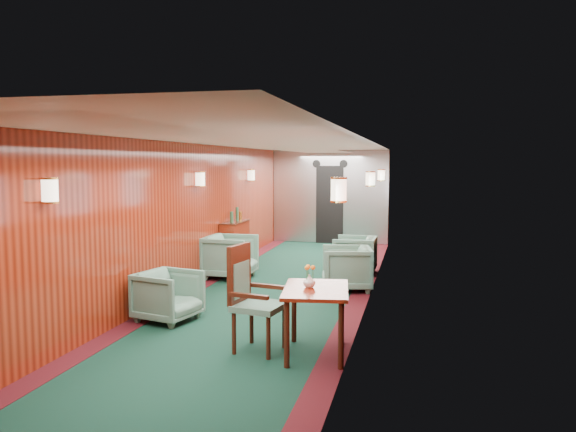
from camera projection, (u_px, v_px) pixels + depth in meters
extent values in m
plane|color=#0D2F21|center=(273.00, 294.00, 8.86)|extent=(12.00, 12.00, 0.00)
cube|color=white|center=(273.00, 145.00, 8.64)|extent=(3.00, 12.00, 0.10)
cube|color=white|center=(273.00, 144.00, 8.64)|extent=(1.20, 12.00, 0.06)
cube|color=maroon|center=(331.00, 197.00, 14.57)|extent=(3.00, 0.10, 2.40)
cube|color=maroon|center=(183.00, 217.00, 9.09)|extent=(0.10, 12.00, 2.40)
cube|color=maroon|center=(369.00, 221.00, 8.42)|extent=(0.10, 12.00, 2.40)
cube|color=#3A0B11|center=(193.00, 290.00, 9.17)|extent=(0.30, 12.00, 0.01)
cube|color=#3A0B11|center=(359.00, 299.00, 8.56)|extent=(0.30, 12.00, 0.01)
cube|color=#B9BBC1|center=(330.00, 197.00, 14.49)|extent=(2.98, 0.12, 2.38)
cube|color=black|center=(330.00, 205.00, 14.44)|extent=(0.70, 0.06, 2.00)
cylinder|color=black|center=(316.00, 164.00, 14.42)|extent=(0.20, 0.04, 0.20)
cylinder|color=black|center=(344.00, 164.00, 14.27)|extent=(0.20, 0.04, 0.20)
cube|color=silver|center=(336.00, 233.00, 5.00)|extent=(0.02, 1.10, 0.80)
cube|color=#3E575D|center=(335.00, 233.00, 5.00)|extent=(0.01, 0.96, 0.66)
cube|color=silver|center=(363.00, 210.00, 7.42)|extent=(0.02, 1.10, 0.80)
cube|color=#3E575D|center=(362.00, 210.00, 7.43)|extent=(0.01, 0.96, 0.66)
cube|color=silver|center=(376.00, 199.00, 9.85)|extent=(0.02, 1.10, 0.80)
cube|color=#3E575D|center=(376.00, 198.00, 9.85)|extent=(0.01, 0.96, 0.66)
cube|color=silver|center=(384.00, 191.00, 12.28)|extent=(0.02, 1.10, 0.80)
cube|color=#3E575D|center=(384.00, 191.00, 12.28)|extent=(0.01, 0.96, 0.66)
cylinder|color=#FFECC6|center=(50.00, 190.00, 5.61)|extent=(0.16, 0.16, 0.24)
cylinder|color=gold|center=(50.00, 202.00, 5.62)|extent=(0.17, 0.17, 0.02)
cylinder|color=#FFECC6|center=(339.00, 190.00, 5.76)|extent=(0.16, 0.16, 0.24)
cylinder|color=gold|center=(339.00, 201.00, 5.77)|extent=(0.17, 0.17, 0.02)
cylinder|color=#FFECC6|center=(200.00, 179.00, 9.49)|extent=(0.16, 0.16, 0.24)
cylinder|color=gold|center=(200.00, 186.00, 9.50)|extent=(0.17, 0.17, 0.02)
cylinder|color=#FFECC6|center=(370.00, 179.00, 9.64)|extent=(0.16, 0.16, 0.24)
cylinder|color=gold|center=(370.00, 186.00, 9.65)|extent=(0.17, 0.17, 0.02)
cylinder|color=#FFECC6|center=(251.00, 175.00, 12.40)|extent=(0.16, 0.16, 0.24)
cylinder|color=gold|center=(251.00, 181.00, 12.41)|extent=(0.17, 0.17, 0.02)
cylinder|color=#FFECC6|center=(381.00, 175.00, 12.55)|extent=(0.16, 0.16, 0.24)
cylinder|color=gold|center=(381.00, 180.00, 12.56)|extent=(0.17, 0.17, 0.02)
cube|color=maroon|center=(316.00, 290.00, 6.03)|extent=(0.80, 1.06, 0.04)
cylinder|color=#3E190E|center=(287.00, 334.00, 5.67)|extent=(0.06, 0.06, 0.69)
cylinder|color=#3E190E|center=(341.00, 336.00, 5.62)|extent=(0.06, 0.06, 0.69)
cylinder|color=#3E190E|center=(294.00, 312.00, 6.51)|extent=(0.06, 0.06, 0.69)
cylinder|color=#3E190E|center=(341.00, 314.00, 6.45)|extent=(0.06, 0.06, 0.69)
cube|color=#204C42|center=(259.00, 307.00, 6.17)|extent=(0.58, 0.58, 0.07)
cube|color=#3E190E|center=(239.00, 274.00, 6.23)|extent=(0.14, 0.46, 0.65)
cube|color=#204C42|center=(241.00, 280.00, 6.23)|extent=(0.09, 0.35, 0.39)
cube|color=#3E190E|center=(249.00, 296.00, 5.92)|extent=(0.46, 0.14, 0.04)
cube|color=#3E190E|center=(269.00, 286.00, 6.38)|extent=(0.46, 0.14, 0.04)
cylinder|color=#3E190E|center=(234.00, 333.00, 6.08)|extent=(0.05, 0.05, 0.47)
cylinder|color=#3E190E|center=(268.00, 338.00, 5.92)|extent=(0.05, 0.05, 0.47)
cylinder|color=#3E190E|center=(252.00, 323.00, 6.46)|extent=(0.05, 0.05, 0.47)
cylinder|color=#3E190E|center=(284.00, 327.00, 6.30)|extent=(0.05, 0.05, 0.47)
cube|color=maroon|center=(235.00, 244.00, 11.20)|extent=(0.30, 1.00, 0.90)
cube|color=#3E190E|center=(235.00, 222.00, 11.16)|extent=(0.32, 1.02, 0.02)
cylinder|color=#24492E|center=(232.00, 217.00, 10.90)|extent=(0.07, 0.07, 0.22)
cylinder|color=#24492E|center=(237.00, 214.00, 11.24)|extent=(0.06, 0.06, 0.28)
cylinder|color=gold|center=(240.00, 215.00, 11.44)|extent=(0.08, 0.08, 0.18)
imported|color=beige|center=(309.00, 281.00, 6.06)|extent=(0.16, 0.16, 0.14)
imported|color=#204C42|center=(168.00, 296.00, 7.38)|extent=(0.87, 0.86, 0.66)
imported|color=#204C42|center=(230.00, 257.00, 10.10)|extent=(0.89, 0.86, 0.78)
imported|color=#204C42|center=(347.00, 268.00, 9.16)|extent=(0.93, 0.91, 0.72)
imported|color=#204C42|center=(355.00, 255.00, 10.54)|extent=(0.79, 0.77, 0.71)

